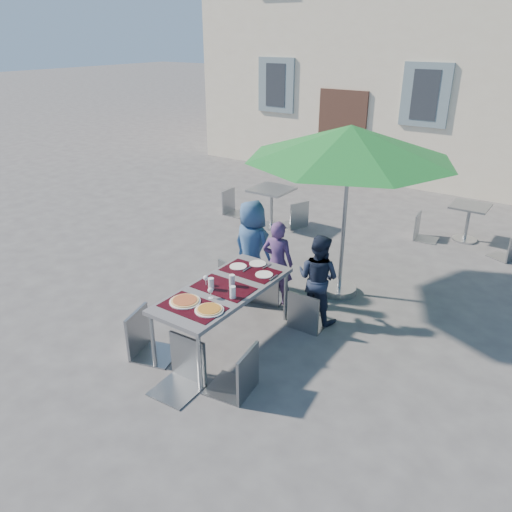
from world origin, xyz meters
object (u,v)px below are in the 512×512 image
Objects in this scene: child_1 at (278,263)px; dining_table at (224,292)px; child_2 at (318,278)px; patio_umbrella at (350,143)px; cafe_table_0 at (272,200)px; bg_chair_l_0 at (232,187)px; bg_chair_r_0 at (297,198)px; pizza_near_right at (209,310)px; chair_3 at (143,308)px; chair_4 at (238,344)px; chair_1 at (267,264)px; chair_2 at (308,288)px; pizza_near_left at (185,301)px; chair_0 at (234,258)px; cafe_table_1 at (468,218)px; chair_5 at (180,337)px; child_0 at (252,247)px; bg_chair_l_1 at (425,212)px.

dining_table is at bearing 78.88° from child_1.
patio_umbrella is at bearing -83.66° from child_2.
bg_chair_l_0 is (-1.11, 0.20, 0.02)m from cafe_table_0.
bg_chair_r_0 reaches higher than dining_table.
patio_umbrella is (0.40, 2.47, 1.42)m from pizza_near_right.
bg_chair_r_0 is (-1.30, 3.94, -0.11)m from dining_table.
chair_3 is 0.38× the size of patio_umbrella.
chair_4 is at bearing 93.07° from child_2.
chair_3 reaches higher than chair_1.
chair_1 is at bearing 160.53° from chair_2.
pizza_near_left is 2.95m from patio_umbrella.
cafe_table_1 is at bearing 61.95° from chair_0.
cafe_table_1 is (1.62, 3.89, -0.17)m from child_1.
dining_table is 5.36m from cafe_table_1.
dining_table is 1.31m from child_2.
child_2 is 1.14× the size of chair_5.
chair_5 reaches higher than chair_2.
bg_chair_r_0 reaches higher than pizza_near_left.
cafe_table_0 is at bearing 103.97° from chair_3.
child_0 is 2.02× the size of cafe_table_1.
bg_chair_r_0 is (1.50, 0.08, 0.02)m from bg_chair_l_0.
patio_umbrella is (0.61, 0.74, 1.58)m from child_1.
chair_2 is 2.02m from chair_3.
chair_5 is at bearing -55.45° from pizza_near_left.
child_1 is at bearing 31.94° from chair_1.
chair_1 is 2.97m from cafe_table_0.
bg_chair_l_1 is (1.51, 3.74, -0.09)m from chair_0.
child_2 is at bearing 6.41° from chair_0.
chair_0 is at bearing -67.39° from cafe_table_0.
chair_2 is 0.93× the size of chair_3.
pizza_near_left is at bearing -73.73° from chair_0.
child_0 is at bearing 121.51° from chair_4.
chair_5 reaches higher than pizza_near_left.
pizza_near_right is at bearing -78.31° from chair_1.
child_0 reaches higher than chair_5.
chair_1 is at bearing 96.88° from dining_table.
bg_chair_l_0 is (-3.47, 2.74, -0.03)m from child_2.
pizza_near_right reaches higher than cafe_table_0.
chair_1 reaches higher than cafe_table_1.
dining_table is 1.91× the size of bg_chair_l_0.
child_1 is at bearing -55.47° from cafe_table_0.
pizza_near_left is 0.87m from chair_4.
bg_chair_r_0 is at bearing 133.75° from patio_umbrella.
bg_chair_r_0 is at bearing 106.48° from chair_5.
cafe_table_0 is at bearing -156.52° from cafe_table_1.
chair_3 reaches higher than pizza_near_right.
pizza_near_left is 0.34× the size of chair_0.
chair_2 is 1.46× the size of cafe_table_1.
chair_2 is 1.96m from patio_umbrella.
bg_chair_r_0 is at bearing 35.49° from cafe_table_0.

